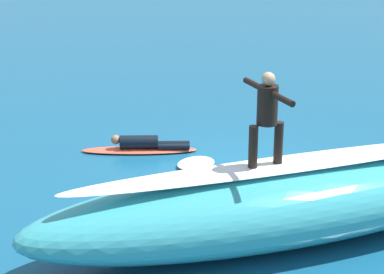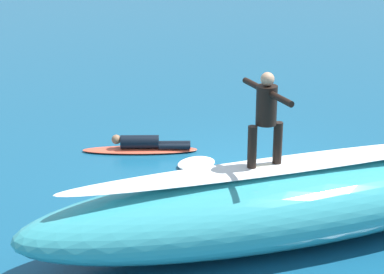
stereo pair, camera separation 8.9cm
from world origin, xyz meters
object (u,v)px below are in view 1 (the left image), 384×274
surfboard_riding (265,167)px  surfboard_paddling (139,150)px  surfer_riding (267,112)px  surfer_paddling (145,142)px

surfboard_riding → surfboard_paddling: (1.97, -4.20, -1.26)m
surfboard_riding → surfer_riding: 0.91m
surfboard_paddling → surfer_paddling: bearing=180.0°
surfer_paddling → surfer_riding: bearing=116.6°
surfer_riding → surfboard_paddling: (1.97, -4.20, -2.16)m
surfboard_paddling → surfer_paddling: surfer_paddling is taller
surfboard_riding → surfer_paddling: surfboard_riding is taller
surfboard_riding → surfer_paddling: (1.84, -4.19, -1.09)m
surfer_riding → surfer_paddling: size_ratio=0.88×
surfboard_riding → surfboard_paddling: size_ratio=0.81×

